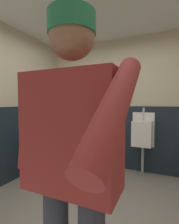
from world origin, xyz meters
TOP-DOWN VIEW (x-y plane):
  - ground_plane at (0.00, 0.00)m, footprint 3.80×4.06m
  - wall_back at (0.00, 1.79)m, footprint 3.80×0.12m
  - wainscot_band_back at (0.00, 1.71)m, footprint 3.20×0.03m
  - downlight_far at (-0.21, 0.60)m, footprint 0.14×0.14m
  - urinal_left at (-1.10, 1.57)m, footprint 0.40×0.34m
  - urinal_middle at (-0.35, 1.57)m, footprint 0.40×0.34m
  - urinal_right at (0.40, 1.57)m, footprint 0.40×0.34m
  - privacy_divider_panel at (-0.73, 1.50)m, footprint 0.04×0.40m
  - person at (0.36, -0.88)m, footprint 0.72×0.60m
  - trash_bin at (-1.26, 0.79)m, footprint 0.39×0.39m

SIDE VIEW (x-z plane):
  - ground_plane at x=0.00m, z-range -0.04..0.00m
  - trash_bin at x=-1.26m, z-range 0.00..0.67m
  - wainscot_band_back at x=0.00m, z-range 0.00..1.26m
  - urinal_left at x=-1.10m, z-range 0.16..1.40m
  - urinal_middle at x=-0.35m, z-range 0.16..1.40m
  - urinal_right at x=0.40m, z-range 0.16..1.40m
  - privacy_divider_panel at x=-0.73m, z-range 0.50..1.40m
  - person at x=0.36m, z-range 0.18..1.96m
  - wall_back at x=0.00m, z-range 0.00..2.61m
  - downlight_far at x=-0.21m, z-range 2.58..2.61m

